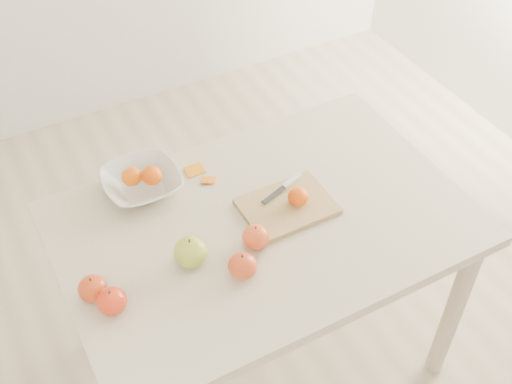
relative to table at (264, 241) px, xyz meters
name	(u,v)px	position (x,y,z in m)	size (l,w,h in m)	color
ground	(262,355)	(0.00, 0.00, -0.65)	(3.50, 3.50, 0.00)	#C6B293
table	(264,241)	(0.00, 0.00, 0.00)	(1.20, 0.80, 0.75)	beige
cutting_board	(287,207)	(0.08, 0.01, 0.11)	(0.27, 0.20, 0.02)	tan
board_tangerine	(298,197)	(0.11, 0.00, 0.14)	(0.06, 0.06, 0.05)	#D34C07
fruit_bowl	(142,183)	(-0.27, 0.29, 0.13)	(0.24, 0.24, 0.06)	silver
bowl_tangerine_near	(132,177)	(-0.29, 0.30, 0.16)	(0.06, 0.06, 0.06)	#E05607
bowl_tangerine_far	(152,175)	(-0.24, 0.27, 0.16)	(0.07, 0.07, 0.06)	#E85608
orange_peel_a	(195,171)	(-0.09, 0.29, 0.10)	(0.06, 0.04, 0.00)	orange
orange_peel_b	(208,181)	(-0.07, 0.23, 0.10)	(0.04, 0.04, 0.00)	#C65C0E
paring_knife	(289,183)	(0.13, 0.08, 0.12)	(0.17, 0.07, 0.01)	silver
apple_green	(191,252)	(-0.25, -0.05, 0.14)	(0.09, 0.09, 0.08)	olive
apple_red_c	(243,265)	(-0.15, -0.15, 0.13)	(0.08, 0.08, 0.07)	maroon
apple_red_d	(93,289)	(-0.53, -0.03, 0.13)	(0.08, 0.08, 0.07)	maroon
apple_red_e	(256,237)	(-0.07, -0.08, 0.13)	(0.08, 0.08, 0.07)	#A30906
apple_red_b	(112,301)	(-0.50, -0.09, 0.13)	(0.08, 0.08, 0.07)	#A60A07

